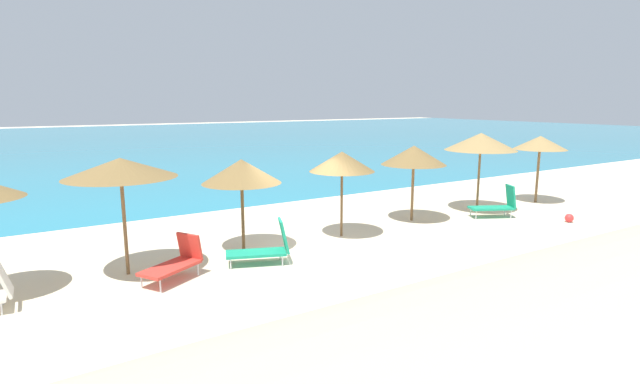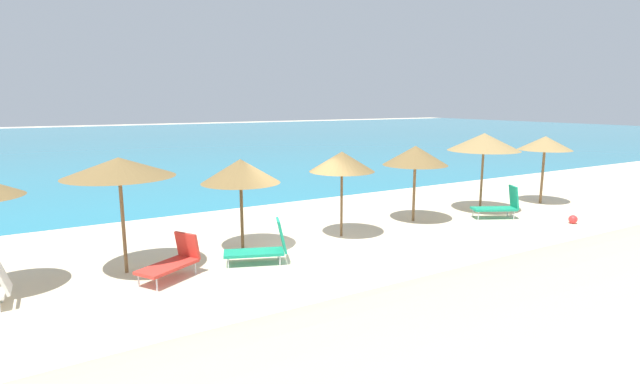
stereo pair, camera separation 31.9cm
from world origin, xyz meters
The scene contains 12 objects.
ground_plane centered at (0.00, 0.00, 0.00)m, with size 160.00×160.00×0.00m, color beige.
sea_water centered at (0.00, 40.95, 0.00)m, with size 160.00×69.76×0.01m, color teal.
beach_umbrella_2 centered at (-4.51, 0.74, 2.52)m, with size 2.51×2.51×2.75m.
beach_umbrella_3 centered at (-1.44, 1.05, 2.17)m, with size 2.12×2.12×2.50m.
beach_umbrella_4 centered at (1.63, 0.80, 2.26)m, with size 1.94×1.94×2.56m.
beach_umbrella_5 centered at (4.77, 1.14, 2.23)m, with size 2.17×2.17×2.56m.
beach_umbrella_6 centered at (7.85, 0.96, 2.56)m, with size 2.57×2.57×2.88m.
beach_umbrella_7 centered at (11.11, 0.77, 2.39)m, with size 2.04×2.04×2.67m.
lounge_chair_0 centered at (7.61, -0.11, 0.46)m, with size 1.62×1.20×1.14m.
lounge_chair_1 centered at (-1.45, -0.30, 0.42)m, with size 1.67×1.12×1.12m.
lounge_chair_3 centered at (-3.64, -0.20, 0.42)m, with size 1.57×1.29×0.97m.
beach_ball centered at (9.09, -1.87, 0.14)m, with size 0.28×0.28×0.28m, color red.
Camera 1 is at (-6.49, -10.94, 4.01)m, focal length 27.38 mm.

